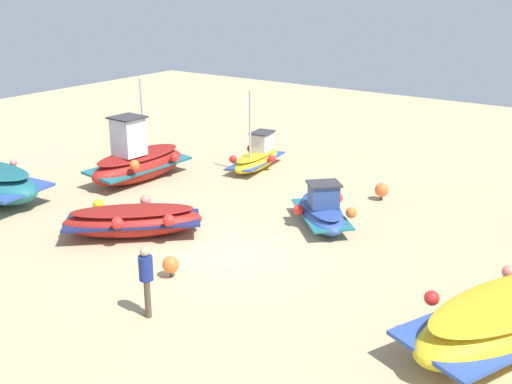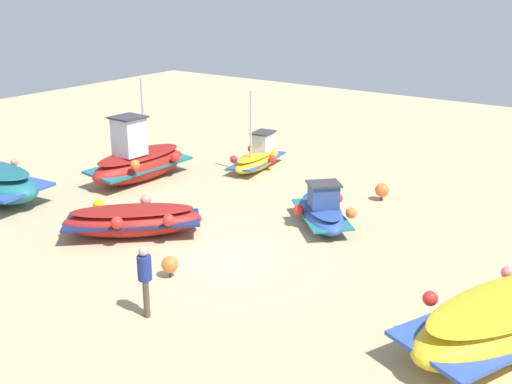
% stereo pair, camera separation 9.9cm
% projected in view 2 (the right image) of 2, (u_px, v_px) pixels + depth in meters
% --- Properties ---
extents(ground_plane, '(51.96, 51.96, 0.00)m').
position_uv_depth(ground_plane, '(229.00, 254.00, 17.51)').
color(ground_plane, tan).
extents(fishing_boat_0, '(2.17, 4.35, 3.84)m').
position_uv_depth(fishing_boat_0, '(138.00, 161.00, 23.64)').
color(fishing_boat_0, maroon).
rests_on(fishing_boat_0, ground_plane).
extents(fishing_boat_2, '(3.79, 5.72, 1.22)m').
position_uv_depth(fishing_boat_2, '(511.00, 319.00, 13.01)').
color(fishing_boat_2, gold).
rests_on(fishing_boat_2, ground_plane).
extents(fishing_boat_4, '(2.98, 2.98, 1.44)m').
position_uv_depth(fishing_boat_4, '(322.00, 211.00, 19.37)').
color(fishing_boat_4, '#2D4C9E').
rests_on(fishing_boat_4, ground_plane).
extents(fishing_boat_5, '(4.10, 3.95, 0.99)m').
position_uv_depth(fishing_boat_5, '(133.00, 220.00, 18.67)').
color(fishing_boat_5, maroon).
rests_on(fishing_boat_5, ground_plane).
extents(fishing_boat_6, '(1.72, 3.34, 3.22)m').
position_uv_depth(fishing_boat_6, '(258.00, 157.00, 25.19)').
color(fishing_boat_6, gold).
rests_on(fishing_boat_6, ground_plane).
extents(person_walking, '(0.32, 0.32, 1.68)m').
position_uv_depth(person_walking, '(145.00, 276.00, 14.05)').
color(person_walking, brown).
rests_on(person_walking, ground_plane).
extents(mooring_buoy_0, '(0.43, 0.43, 0.56)m').
position_uv_depth(mooring_buoy_0, '(170.00, 265.00, 16.08)').
color(mooring_buoy_0, '#3F3F42').
rests_on(mooring_buoy_0, ground_plane).
extents(mooring_buoy_1, '(0.48, 0.48, 0.61)m').
position_uv_depth(mooring_buoy_1, '(382.00, 190.00, 21.60)').
color(mooring_buoy_1, '#3F3F42').
rests_on(mooring_buoy_1, ground_plane).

